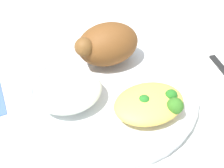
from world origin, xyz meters
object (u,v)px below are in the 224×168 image
Objects in this scene: fork at (213,79)px; mac_cheese_with_broccoli at (151,103)px; plate at (112,92)px; roasted_chicken at (107,44)px; rice_pile at (68,89)px.

mac_cheese_with_broccoli is at bearing 13.48° from fork.
plate is 2.60× the size of mac_cheese_with_broccoli.
roasted_chicken reaches higher than rice_pile.
mac_cheese_with_broccoli is at bearing 119.54° from plate.
mac_cheese_with_broccoli is (-0.11, 0.07, -0.01)m from rice_pile.
roasted_chicken is 1.13× the size of rice_pile.
plate is 0.20m from fork.
roasted_chicken is 0.21m from fork.
plate is 0.08m from rice_pile.
roasted_chicken reaches higher than plate.
plate reaches higher than fork.
fork is (-0.20, 0.03, -0.01)m from plate.
roasted_chicken is 1.07× the size of mac_cheese_with_broccoli.
plate is 2.42× the size of roasted_chicken.
rice_pile is at bearing -7.51° from fork.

